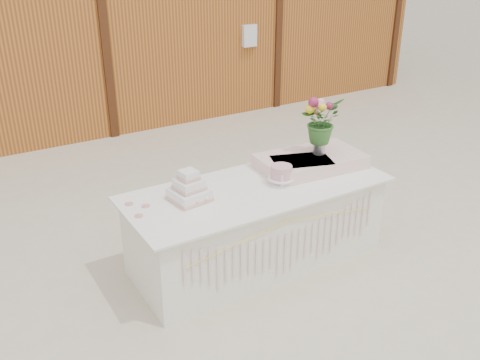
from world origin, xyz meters
name	(u,v)px	position (x,y,z in m)	size (l,w,h in m)	color
ground	(256,260)	(0.00, 0.00, 0.00)	(80.00, 80.00, 0.00)	beige
barn	(65,8)	(-0.01, 5.99, 1.68)	(12.60, 4.60, 3.30)	#AE6124
cake_table	(257,225)	(0.00, 0.00, 0.39)	(2.40, 1.00, 0.77)	white
wedding_cake	(189,190)	(-0.63, 0.08, 0.86)	(0.34, 0.34, 0.27)	white
pink_cake_stand	(281,174)	(0.22, -0.05, 0.87)	(0.24, 0.24, 0.18)	white
satin_runner	(310,161)	(0.68, 0.11, 0.83)	(0.99, 0.58, 0.13)	#F9CAC8
flower_vase	(319,145)	(0.77, 0.11, 0.98)	(0.12, 0.12, 0.16)	#A8A9AD
bouquet	(321,116)	(0.77, 0.11, 1.27)	(0.38, 0.33, 0.42)	#346729
loose_flowers	(140,209)	(-1.05, 0.13, 0.78)	(0.14, 0.34, 0.02)	#CB7C9B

